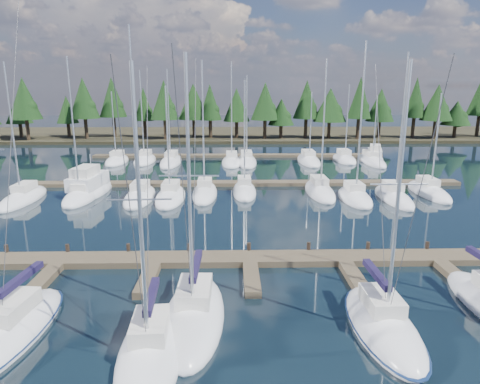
{
  "coord_description": "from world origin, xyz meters",
  "views": [
    {
      "loc": [
        -1.14,
        -7.72,
        11.05
      ],
      "look_at": [
        -0.53,
        22.0,
        3.65
      ],
      "focal_mm": 32.0,
      "sensor_mm": 36.0,
      "label": 1
    }
  ],
  "objects_px": {
    "main_dock": "(250,263)",
    "front_sailboat_3": "(194,315)",
    "front_sailboat_2": "(150,353)",
    "motor_yacht_left": "(89,189)",
    "motor_yacht_right": "(374,157)",
    "front_sailboat_1": "(8,332)",
    "front_sailboat_4": "(383,325)"
  },
  "relations": [
    {
      "from": "main_dock",
      "to": "front_sailboat_3",
      "type": "bearing_deg",
      "value": -114.81
    },
    {
      "from": "front_sailboat_2",
      "to": "motor_yacht_left",
      "type": "bearing_deg",
      "value": 112.31
    },
    {
      "from": "motor_yacht_right",
      "to": "front_sailboat_2",
      "type": "bearing_deg",
      "value": -117.56
    },
    {
      "from": "front_sailboat_1",
      "to": "motor_yacht_right",
      "type": "height_order",
      "value": "front_sailboat_1"
    },
    {
      "from": "motor_yacht_left",
      "to": "front_sailboat_1",
      "type": "bearing_deg",
      "value": -79.51
    },
    {
      "from": "front_sailboat_2",
      "to": "motor_yacht_right",
      "type": "bearing_deg",
      "value": 62.44
    },
    {
      "from": "front_sailboat_3",
      "to": "motor_yacht_left",
      "type": "height_order",
      "value": "front_sailboat_3"
    },
    {
      "from": "front_sailboat_1",
      "to": "main_dock",
      "type": "bearing_deg",
      "value": 34.71
    },
    {
      "from": "motor_yacht_left",
      "to": "front_sailboat_4",
      "type": "bearing_deg",
      "value": -50.07
    },
    {
      "from": "front_sailboat_1",
      "to": "motor_yacht_left",
      "type": "relative_size",
      "value": 1.54
    },
    {
      "from": "front_sailboat_4",
      "to": "motor_yacht_left",
      "type": "relative_size",
      "value": 1.26
    },
    {
      "from": "front_sailboat_2",
      "to": "motor_yacht_right",
      "type": "height_order",
      "value": "front_sailboat_2"
    },
    {
      "from": "motor_yacht_left",
      "to": "front_sailboat_3",
      "type": "bearing_deg",
      "value": -62.44
    },
    {
      "from": "motor_yacht_right",
      "to": "front_sailboat_4",
      "type": "bearing_deg",
      "value": -107.73
    },
    {
      "from": "front_sailboat_1",
      "to": "front_sailboat_3",
      "type": "distance_m",
      "value": 8.33
    },
    {
      "from": "front_sailboat_1",
      "to": "motor_yacht_right",
      "type": "bearing_deg",
      "value": 55.65
    },
    {
      "from": "front_sailboat_4",
      "to": "motor_yacht_right",
      "type": "relative_size",
      "value": 1.52
    },
    {
      "from": "front_sailboat_4",
      "to": "motor_yacht_right",
      "type": "height_order",
      "value": "front_sailboat_4"
    },
    {
      "from": "front_sailboat_3",
      "to": "motor_yacht_left",
      "type": "distance_m",
      "value": 28.36
    },
    {
      "from": "front_sailboat_2",
      "to": "front_sailboat_4",
      "type": "relative_size",
      "value": 0.99
    },
    {
      "from": "front_sailboat_4",
      "to": "motor_yacht_right",
      "type": "bearing_deg",
      "value": 72.27
    },
    {
      "from": "front_sailboat_1",
      "to": "motor_yacht_left",
      "type": "bearing_deg",
      "value": 100.49
    },
    {
      "from": "front_sailboat_1",
      "to": "front_sailboat_3",
      "type": "relative_size",
      "value": 1.19
    },
    {
      "from": "front_sailboat_1",
      "to": "front_sailboat_4",
      "type": "distance_m",
      "value": 17.04
    },
    {
      "from": "main_dock",
      "to": "front_sailboat_3",
      "type": "distance_m",
      "value": 7.09
    },
    {
      "from": "main_dock",
      "to": "front_sailboat_1",
      "type": "relative_size",
      "value": 2.81
    },
    {
      "from": "main_dock",
      "to": "front_sailboat_1",
      "type": "bearing_deg",
      "value": -145.29
    },
    {
      "from": "front_sailboat_2",
      "to": "motor_yacht_left",
      "type": "height_order",
      "value": "front_sailboat_2"
    },
    {
      "from": "main_dock",
      "to": "front_sailboat_3",
      "type": "height_order",
      "value": "front_sailboat_3"
    },
    {
      "from": "motor_yacht_left",
      "to": "motor_yacht_right",
      "type": "xyz_separation_m",
      "value": [
        36.76,
        20.17,
        -0.09
      ]
    },
    {
      "from": "front_sailboat_4",
      "to": "front_sailboat_2",
      "type": "bearing_deg",
      "value": -169.45
    },
    {
      "from": "main_dock",
      "to": "front_sailboat_4",
      "type": "height_order",
      "value": "front_sailboat_4"
    }
  ]
}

